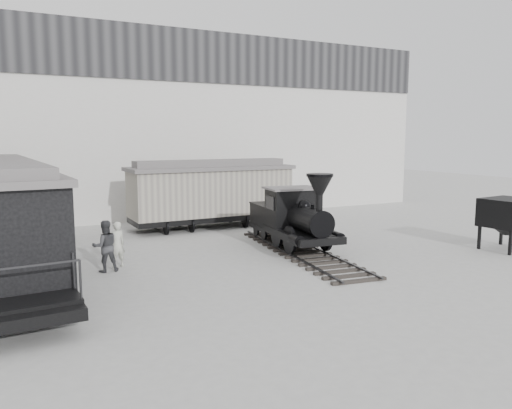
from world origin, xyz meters
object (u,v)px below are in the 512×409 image
locomotive (295,221)px  passenger_coach (1,217)px  visitor_a (117,244)px  boxcar (212,192)px  visitor_b (105,246)px  coal_hopper (507,216)px

locomotive → passenger_coach: 11.28m
passenger_coach → visitor_a: passenger_coach is taller
boxcar → passenger_coach: size_ratio=0.63×
visitor_a → visitor_b: visitor_b is taller
locomotive → visitor_a: 7.43m
boxcar → passenger_coach: bearing=-152.6°
coal_hopper → passenger_coach: bearing=158.2°
visitor_b → coal_hopper: size_ratio=0.84×
boxcar → coal_hopper: (9.26, -10.78, -0.46)m
visitor_a → boxcar: bearing=-149.9°
visitor_b → coal_hopper: (16.03, -4.09, 0.51)m
locomotive → visitor_a: (-7.41, 0.48, -0.37)m
locomotive → visitor_b: 7.91m
visitor_b → coal_hopper: coal_hopper is taller
passenger_coach → visitor_a: (3.77, -0.81, -1.20)m
visitor_b → coal_hopper: 16.55m
boxcar → visitor_b: bearing=-136.4°
visitor_a → coal_hopper: coal_hopper is taller
boxcar → visitor_b: (-6.77, -6.69, -0.97)m
locomotive → passenger_coach: (-11.18, 1.29, 0.83)m
visitor_a → coal_hopper: 16.19m
passenger_coach → visitor_b: passenger_coach is taller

